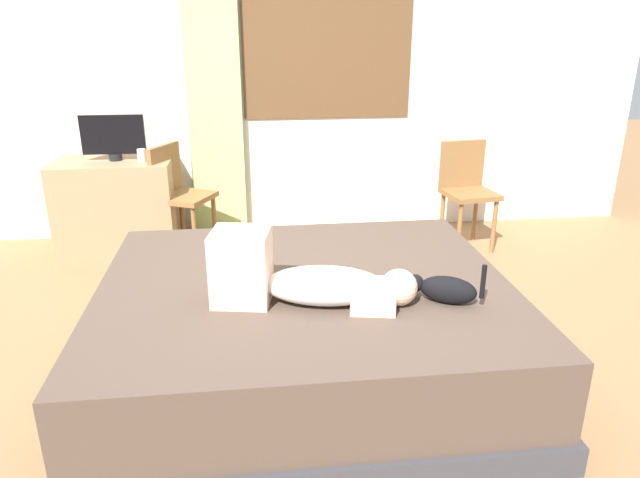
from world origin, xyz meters
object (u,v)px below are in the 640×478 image
(cup, at_px, (142,155))
(chair_spare, at_px, (466,186))
(bed, at_px, (306,328))
(desk, at_px, (118,206))
(person_lying, at_px, (303,279))
(tv_monitor, at_px, (113,137))
(chair_by_desk, at_px, (178,190))
(cat, at_px, (444,289))

(cup, relative_size, chair_spare, 0.11)
(bed, xyz_separation_m, desk, (-1.31, 1.96, 0.11))
(person_lying, height_order, tv_monitor, tv_monitor)
(cup, xyz_separation_m, chair_spare, (2.55, -0.18, -0.28))
(desk, relative_size, chair_by_desk, 1.05)
(tv_monitor, bearing_deg, chair_by_desk, -11.66)
(bed, height_order, chair_by_desk, chair_by_desk)
(cup, bearing_deg, person_lying, -63.74)
(tv_monitor, xyz_separation_m, cup, (0.21, -0.07, -0.13))
(bed, relative_size, tv_monitor, 4.36)
(tv_monitor, bearing_deg, desk, 180.00)
(bed, distance_m, chair_by_desk, 2.06)
(tv_monitor, distance_m, chair_by_desk, 0.63)
(cat, bearing_deg, cup, 127.47)
(cup, bearing_deg, chair_by_desk, -6.35)
(cup, distance_m, chair_by_desk, 0.38)
(person_lying, distance_m, cat, 0.65)
(bed, height_order, desk, desk)
(tv_monitor, distance_m, cup, 0.26)
(cup, height_order, chair_spare, chair_spare)
(person_lying, height_order, chair_by_desk, person_lying)
(chair_by_desk, relative_size, chair_spare, 1.00)
(cat, height_order, chair_by_desk, chair_by_desk)
(desk, bearing_deg, chair_by_desk, -10.96)
(chair_by_desk, bearing_deg, cat, -56.53)
(cat, relative_size, chair_by_desk, 0.38)
(desk, bearing_deg, bed, -56.22)
(bed, xyz_separation_m, cup, (-1.07, 1.90, 0.53))
(bed, xyz_separation_m, cat, (0.61, -0.30, 0.33))
(cat, distance_m, chair_by_desk, 2.61)
(chair_by_desk, bearing_deg, desk, 169.04)
(tv_monitor, xyz_separation_m, chair_by_desk, (0.46, -0.09, -0.41))
(bed, distance_m, person_lying, 0.44)
(bed, height_order, person_lying, person_lying)
(person_lying, distance_m, tv_monitor, 2.54)
(person_lying, relative_size, cup, 9.78)
(chair_by_desk, bearing_deg, cup, 173.65)
(person_lying, xyz_separation_m, cat, (0.64, -0.08, -0.05))
(person_lying, bearing_deg, cat, -7.49)
(cup, bearing_deg, tv_monitor, 162.28)
(bed, bearing_deg, cat, -26.40)
(chair_by_desk, distance_m, chair_spare, 2.31)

